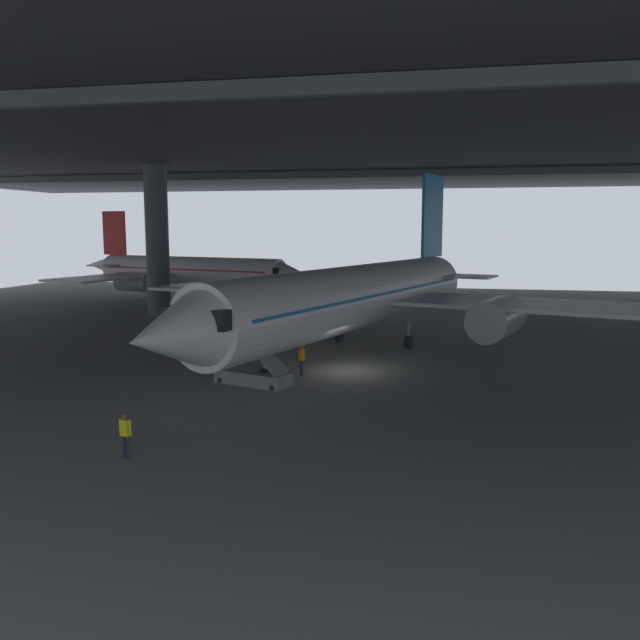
# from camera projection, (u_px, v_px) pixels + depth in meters

# --- Properties ---
(ground_plane) EXTENTS (110.00, 110.00, 0.00)m
(ground_plane) POSITION_uv_depth(u_px,v_px,m) (343.00, 370.00, 37.87)
(ground_plane) COLOR slate
(hangar_structure) EXTENTS (121.00, 99.00, 15.22)m
(hangar_structure) POSITION_uv_depth(u_px,v_px,m) (373.00, 143.00, 49.19)
(hangar_structure) COLOR #4C4F54
(hangar_structure) RESTS_ON ground_plane
(airplane_main) EXTENTS (39.59, 40.00, 12.62)m
(airplane_main) POSITION_uv_depth(u_px,v_px,m) (358.00, 297.00, 43.49)
(airplane_main) COLOR white
(airplane_main) RESTS_ON ground_plane
(boarding_stairs) EXTENTS (4.65, 2.68, 4.90)m
(boarding_stairs) POSITION_uv_depth(u_px,v_px,m) (252.00, 370.00, 34.51)
(boarding_stairs) COLOR slate
(boarding_stairs) RESTS_ON ground_plane
(crew_worker_near_nose) EXTENTS (0.53, 0.31, 1.65)m
(crew_worker_near_nose) POSITION_uv_depth(u_px,v_px,m) (125.00, 433.00, 23.33)
(crew_worker_near_nose) COLOR #232838
(crew_worker_near_nose) RESTS_ON ground_plane
(crew_worker_by_stairs) EXTENTS (0.29, 0.54, 1.72)m
(crew_worker_by_stairs) POSITION_uv_depth(u_px,v_px,m) (302.00, 358.00, 36.48)
(crew_worker_by_stairs) COLOR #232838
(crew_worker_by_stairs) RESTS_ON ground_plane
(airplane_distant) EXTENTS (31.77, 31.34, 10.29)m
(airplane_distant) POSITION_uv_depth(u_px,v_px,m) (186.00, 271.00, 76.70)
(airplane_distant) COLOR white
(airplane_distant) RESTS_ON ground_plane
(baggage_tug) EXTENTS (2.07, 2.51, 0.90)m
(baggage_tug) POSITION_uv_depth(u_px,v_px,m) (325.00, 321.00, 54.56)
(baggage_tug) COLOR yellow
(baggage_tug) RESTS_ON ground_plane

